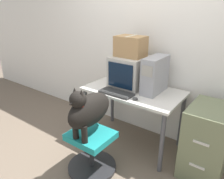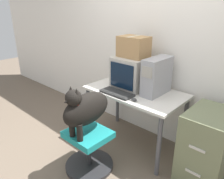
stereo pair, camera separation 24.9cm
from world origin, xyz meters
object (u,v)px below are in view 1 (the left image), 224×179
at_px(keyboard, 116,93).
at_px(filing_cabinet, 207,141).
at_px(cardboard_box, 131,46).
at_px(office_chair, 92,151).
at_px(pc_tower, 155,75).
at_px(crt_monitor, 130,72).
at_px(dog, 88,110).

relative_size(keyboard, filing_cabinet, 0.53).
bearing_deg(cardboard_box, keyboard, -86.42).
xyz_separation_m(office_chair, filing_cabinet, (1.02, 0.70, 0.16)).
distance_m(keyboard, office_chair, 0.72).
relative_size(pc_tower, office_chair, 0.79).
bearing_deg(office_chair, keyboard, 90.51).
bearing_deg(filing_cabinet, crt_monitor, 174.91).
bearing_deg(office_chair, dog, -90.00).
bearing_deg(keyboard, pc_tower, 44.69).
distance_m(keyboard, dog, 0.50).
xyz_separation_m(crt_monitor, office_chair, (0.02, -0.79, -0.72)).
height_order(crt_monitor, office_chair, crt_monitor).
bearing_deg(cardboard_box, dog, -88.29).
relative_size(pc_tower, filing_cabinet, 0.55).
bearing_deg(cardboard_box, filing_cabinet, -5.30).
relative_size(crt_monitor, filing_cabinet, 0.56).
distance_m(filing_cabinet, cardboard_box, 1.37).
bearing_deg(keyboard, crt_monitor, 93.63).
bearing_deg(dog, filing_cabinet, 35.26).
bearing_deg(filing_cabinet, cardboard_box, 174.70).
distance_m(crt_monitor, pc_tower, 0.35).
relative_size(crt_monitor, pc_tower, 1.01).
bearing_deg(pc_tower, keyboard, -135.31).
bearing_deg(office_chair, pc_tower, 68.01).
bearing_deg(pc_tower, cardboard_box, -179.86).
bearing_deg(keyboard, filing_cabinet, 12.40).
bearing_deg(office_chair, filing_cabinet, 34.47).
height_order(office_chair, dog, dog).
distance_m(pc_tower, keyboard, 0.50).
distance_m(pc_tower, filing_cabinet, 0.91).
height_order(dog, cardboard_box, cardboard_box).
height_order(pc_tower, office_chair, pc_tower).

